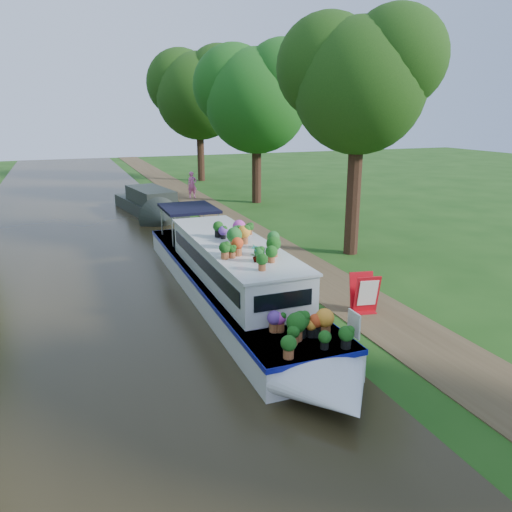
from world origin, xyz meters
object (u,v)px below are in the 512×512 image
at_px(pedestrian_pink, 192,185).
at_px(second_boat, 151,204).
at_px(sandwich_board, 364,295).
at_px(plant_boat, 233,276).

bearing_deg(pedestrian_pink, second_boat, -133.34).
bearing_deg(sandwich_board, plant_boat, 159.53).
height_order(plant_boat, sandwich_board, plant_boat).
distance_m(sandwich_board, pedestrian_pink, 20.33).
relative_size(plant_boat, pedestrian_pink, 8.10).
distance_m(plant_boat, second_boat, 14.08).
bearing_deg(second_boat, plant_boat, -99.23).
xyz_separation_m(plant_boat, sandwich_board, (3.16, -1.91, -0.33)).
bearing_deg(pedestrian_pink, plant_boat, -105.76).
distance_m(second_boat, pedestrian_pink, 5.52).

